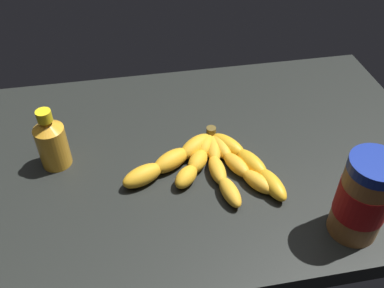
% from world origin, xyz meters
% --- Properties ---
extents(ground_plane, '(0.93, 0.62, 0.04)m').
position_xyz_m(ground_plane, '(0.00, 0.00, -0.02)').
color(ground_plane, black).
extents(banana_bunch, '(0.30, 0.21, 0.04)m').
position_xyz_m(banana_bunch, '(0.01, 0.05, 0.02)').
color(banana_bunch, gold).
rests_on(banana_bunch, ground_plane).
extents(peanut_butter_jar, '(0.08, 0.08, 0.16)m').
position_xyz_m(peanut_butter_jar, '(-0.20, 0.23, 0.08)').
color(peanut_butter_jar, '#9E602D').
rests_on(peanut_butter_jar, ground_plane).
extents(honey_bottle, '(0.06, 0.06, 0.13)m').
position_xyz_m(honey_bottle, '(0.30, -0.02, 0.06)').
color(honey_bottle, gold).
rests_on(honey_bottle, ground_plane).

